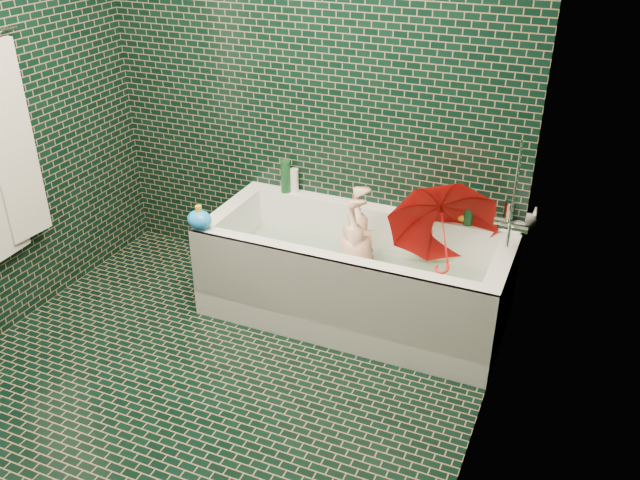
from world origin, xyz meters
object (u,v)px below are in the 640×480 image
at_px(umbrella, 444,236).
at_px(bath_toy, 199,219).
at_px(child, 360,268).
at_px(rubber_duck, 465,216).
at_px(bathtub, 354,284).

relative_size(umbrella, bath_toy, 4.11).
bearing_deg(umbrella, child, 170.32).
bearing_deg(child, umbrella, 90.02).
relative_size(rubber_duck, bath_toy, 0.82).
xyz_separation_m(child, bath_toy, (-0.83, -0.34, 0.30)).
relative_size(bathtub, umbrella, 2.93).
distance_m(bathtub, rubber_duck, 0.74).
relative_size(bathtub, bath_toy, 12.06).
distance_m(bathtub, child, 0.10).
bearing_deg(bath_toy, umbrella, 17.55).
xyz_separation_m(bathtub, bath_toy, (-0.80, -0.31, 0.40)).
bearing_deg(umbrella, rubber_duck, 62.44).
height_order(bathtub, child, bathtub).
xyz_separation_m(child, rubber_duck, (0.50, 0.32, 0.28)).
bearing_deg(bath_toy, rubber_duck, 26.88).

